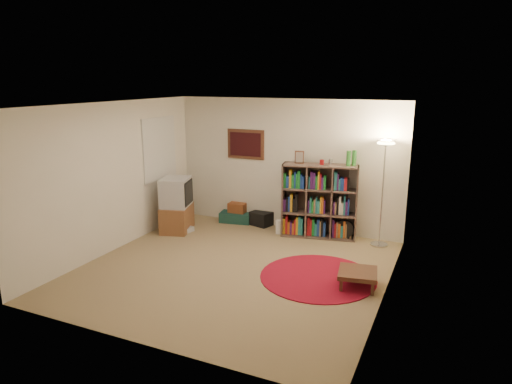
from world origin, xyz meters
TOP-DOWN VIEW (x-y plane):
  - room at (-0.05, 0.05)m, footprint 4.54×4.54m
  - bookshelf at (0.73, 1.98)m, footprint 1.41×0.65m
  - floor_lamp at (1.87, 1.96)m, footprint 0.44×0.44m
  - floor_fan at (1.25, 2.00)m, footprint 0.32×0.18m
  - tv_stand at (-1.83, 1.20)m, footprint 0.67×0.82m
  - dvd_box at (-1.66, 1.21)m, footprint 0.31×0.27m
  - suitcase at (-1.04, 2.17)m, footprint 0.69×0.51m
  - wicker_basket at (-1.01, 2.16)m, footprint 0.35×0.26m
  - duffel_bag at (-0.48, 2.17)m, footprint 0.47×0.43m
  - paper_towel at (0.03, 1.82)m, footprint 0.14×0.14m
  - red_rug at (1.27, 0.23)m, footprint 1.71×1.71m
  - side_table at (1.86, 0.15)m, footprint 0.61×0.61m

SIDE VIEW (x-z plane):
  - red_rug at x=1.27m, z-range 0.00..0.02m
  - dvd_box at x=-1.66m, z-range 0.00..0.09m
  - suitcase at x=-1.04m, z-range 0.00..0.20m
  - paper_towel at x=0.03m, z-range 0.00..0.26m
  - duffel_bag at x=-0.48m, z-range 0.00..0.27m
  - floor_fan at x=1.25m, z-range 0.00..0.37m
  - side_table at x=1.86m, z-range 0.08..0.32m
  - wicker_basket at x=-1.01m, z-range 0.20..0.40m
  - tv_stand at x=-1.83m, z-range -0.02..1.02m
  - bookshelf at x=0.73m, z-range -0.16..1.47m
  - room at x=-0.05m, z-range -0.01..2.53m
  - floor_lamp at x=1.87m, z-range 0.62..2.49m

